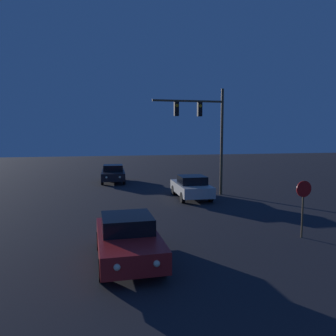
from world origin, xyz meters
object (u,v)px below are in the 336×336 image
at_px(car_far, 113,174).
at_px(traffic_signal_mast, 206,125).
at_px(car_near, 128,239).
at_px(car_mid, 191,187).
at_px(stop_sign, 303,199).

xyz_separation_m(car_far, traffic_signal_mast, (5.66, -7.13, 3.86)).
relative_size(car_near, car_mid, 1.00).
bearing_deg(traffic_signal_mast, car_mid, -144.59).
distance_m(car_near, traffic_signal_mast, 12.48).
distance_m(car_near, car_far, 17.34).
relative_size(car_near, stop_sign, 1.88).
xyz_separation_m(car_near, car_far, (0.41, 17.33, 0.00)).
relative_size(car_far, traffic_signal_mast, 0.61).
xyz_separation_m(car_mid, car_far, (-4.46, 7.98, 0.00)).
distance_m(car_mid, car_far, 9.14).
bearing_deg(car_near, car_far, -92.39).
bearing_deg(car_mid, stop_sign, -74.92).
bearing_deg(traffic_signal_mast, car_far, 128.44).
bearing_deg(car_mid, car_near, -115.87).
xyz_separation_m(car_mid, stop_sign, (2.02, -8.45, 0.82)).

